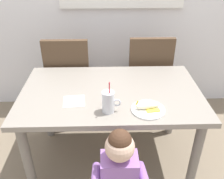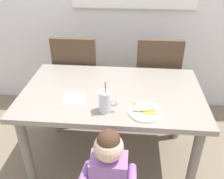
{
  "view_description": "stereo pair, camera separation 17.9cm",
  "coord_description": "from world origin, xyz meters",
  "px_view_note": "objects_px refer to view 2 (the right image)",
  "views": [
    {
      "loc": [
        -0.04,
        -1.62,
        1.7
      ],
      "look_at": [
        0.01,
        -0.09,
        0.78
      ],
      "focal_mm": 39.4,
      "sensor_mm": 36.0,
      "label": 1
    },
    {
      "loc": [
        0.14,
        -1.62,
        1.7
      ],
      "look_at": [
        0.01,
        -0.09,
        0.78
      ],
      "focal_mm": 39.4,
      "sensor_mm": 36.0,
      "label": 2
    }
  ],
  "objects_px": {
    "dining_table": "(112,101)",
    "peeled_banana": "(145,108)",
    "dining_chair_left": "(78,74)",
    "milk_cup": "(105,103)",
    "paper_napkin": "(74,99)",
    "dining_chair_right": "(156,76)",
    "snack_plate": "(145,112)",
    "toddler_standing": "(109,172)"
  },
  "relations": [
    {
      "from": "milk_cup",
      "to": "peeled_banana",
      "type": "bearing_deg",
      "value": 1.65
    },
    {
      "from": "dining_table",
      "to": "snack_plate",
      "type": "bearing_deg",
      "value": -47.54
    },
    {
      "from": "dining_table",
      "to": "snack_plate",
      "type": "height_order",
      "value": "snack_plate"
    },
    {
      "from": "dining_table",
      "to": "paper_napkin",
      "type": "relative_size",
      "value": 9.21
    },
    {
      "from": "dining_table",
      "to": "dining_chair_left",
      "type": "distance_m",
      "value": 0.73
    },
    {
      "from": "peeled_banana",
      "to": "paper_napkin",
      "type": "distance_m",
      "value": 0.53
    },
    {
      "from": "milk_cup",
      "to": "peeled_banana",
      "type": "relative_size",
      "value": 1.42
    },
    {
      "from": "peeled_banana",
      "to": "milk_cup",
      "type": "bearing_deg",
      "value": -178.35
    },
    {
      "from": "milk_cup",
      "to": "snack_plate",
      "type": "distance_m",
      "value": 0.28
    },
    {
      "from": "dining_chair_left",
      "to": "toddler_standing",
      "type": "height_order",
      "value": "dining_chair_left"
    },
    {
      "from": "dining_table",
      "to": "dining_chair_right",
      "type": "xyz_separation_m",
      "value": [
        0.4,
        0.63,
        -0.08
      ]
    },
    {
      "from": "milk_cup",
      "to": "paper_napkin",
      "type": "relative_size",
      "value": 1.65
    },
    {
      "from": "dining_table",
      "to": "dining_chair_left",
      "type": "xyz_separation_m",
      "value": [
        -0.41,
        0.6,
        -0.08
      ]
    },
    {
      "from": "dining_table",
      "to": "dining_chair_left",
      "type": "bearing_deg",
      "value": 124.01
    },
    {
      "from": "milk_cup",
      "to": "paper_napkin",
      "type": "height_order",
      "value": "milk_cup"
    },
    {
      "from": "dining_chair_right",
      "to": "milk_cup",
      "type": "bearing_deg",
      "value": 65.07
    },
    {
      "from": "dining_chair_left",
      "to": "peeled_banana",
      "type": "distance_m",
      "value": 1.1
    },
    {
      "from": "toddler_standing",
      "to": "paper_napkin",
      "type": "xyz_separation_m",
      "value": [
        -0.3,
        0.47,
        0.2
      ]
    },
    {
      "from": "dining_chair_left",
      "to": "peeled_banana",
      "type": "xyz_separation_m",
      "value": [
        0.65,
        -0.86,
        0.21
      ]
    },
    {
      "from": "dining_chair_left",
      "to": "dining_chair_right",
      "type": "height_order",
      "value": "same"
    },
    {
      "from": "toddler_standing",
      "to": "peeled_banana",
      "type": "height_order",
      "value": "toddler_standing"
    },
    {
      "from": "dining_chair_left",
      "to": "toddler_standing",
      "type": "relative_size",
      "value": 1.15
    },
    {
      "from": "dining_table",
      "to": "dining_chair_left",
      "type": "height_order",
      "value": "dining_chair_left"
    },
    {
      "from": "milk_cup",
      "to": "paper_napkin",
      "type": "xyz_separation_m",
      "value": [
        -0.24,
        0.13,
        -0.06
      ]
    },
    {
      "from": "toddler_standing",
      "to": "snack_plate",
      "type": "relative_size",
      "value": 3.64
    },
    {
      "from": "dining_chair_right",
      "to": "milk_cup",
      "type": "distance_m",
      "value": 1.02
    },
    {
      "from": "dining_chair_right",
      "to": "peeled_banana",
      "type": "height_order",
      "value": "dining_chair_right"
    },
    {
      "from": "dining_table",
      "to": "dining_chair_left",
      "type": "relative_size",
      "value": 1.44
    },
    {
      "from": "peeled_banana",
      "to": "dining_chair_left",
      "type": "bearing_deg",
      "value": 126.93
    },
    {
      "from": "snack_plate",
      "to": "peeled_banana",
      "type": "height_order",
      "value": "peeled_banana"
    },
    {
      "from": "dining_chair_left",
      "to": "paper_napkin",
      "type": "height_order",
      "value": "dining_chair_left"
    },
    {
      "from": "dining_table",
      "to": "peeled_banana",
      "type": "height_order",
      "value": "peeled_banana"
    },
    {
      "from": "dining_chair_right",
      "to": "milk_cup",
      "type": "xyz_separation_m",
      "value": [
        -0.42,
        -0.9,
        0.25
      ]
    },
    {
      "from": "milk_cup",
      "to": "peeled_banana",
      "type": "height_order",
      "value": "milk_cup"
    },
    {
      "from": "peeled_banana",
      "to": "paper_napkin",
      "type": "bearing_deg",
      "value": 166.99
    },
    {
      "from": "dining_table",
      "to": "paper_napkin",
      "type": "distance_m",
      "value": 0.32
    },
    {
      "from": "toddler_standing",
      "to": "snack_plate",
      "type": "bearing_deg",
      "value": 58.76
    },
    {
      "from": "dining_table",
      "to": "snack_plate",
      "type": "xyz_separation_m",
      "value": [
        0.25,
        -0.27,
        0.11
      ]
    },
    {
      "from": "toddler_standing",
      "to": "milk_cup",
      "type": "relative_size",
      "value": 3.38
    },
    {
      "from": "dining_chair_left",
      "to": "milk_cup",
      "type": "relative_size",
      "value": 3.87
    },
    {
      "from": "dining_chair_left",
      "to": "snack_plate",
      "type": "distance_m",
      "value": 1.1
    },
    {
      "from": "dining_table",
      "to": "milk_cup",
      "type": "bearing_deg",
      "value": -94.75
    }
  ]
}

